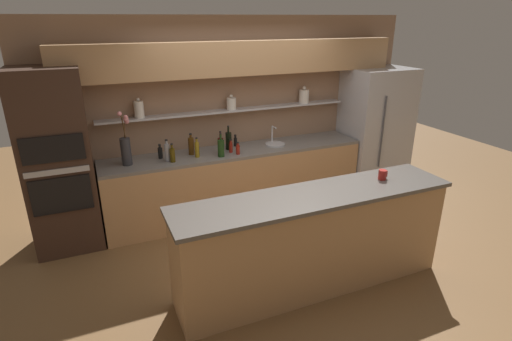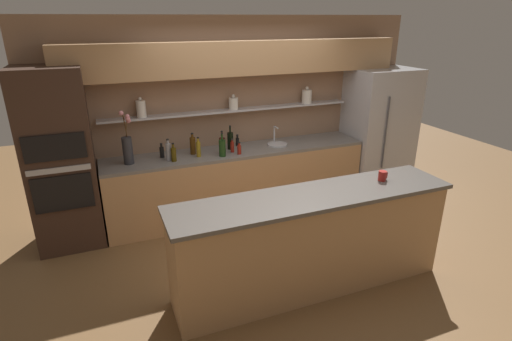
{
  "view_description": "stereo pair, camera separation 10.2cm",
  "coord_description": "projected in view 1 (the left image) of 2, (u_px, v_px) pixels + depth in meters",
  "views": [
    {
      "loc": [
        -1.86,
        -3.5,
        2.57
      ],
      "look_at": [
        -0.22,
        0.32,
        0.97
      ],
      "focal_mm": 28.0,
      "sensor_mm": 36.0,
      "label": 1
    },
    {
      "loc": [
        -1.77,
        -3.54,
        2.57
      ],
      "look_at": [
        -0.22,
        0.32,
        0.97
      ],
      "focal_mm": 28.0,
      "sensor_mm": 36.0,
      "label": 2
    }
  ],
  "objects": [
    {
      "name": "bottle_wine_6",
      "position": [
        221.0,
        148.0,
        5.01
      ],
      "size": [
        0.09,
        0.09,
        0.31
      ],
      "color": "#193814",
      "rests_on": "back_counter_unit"
    },
    {
      "name": "ground_plane",
      "position": [
        284.0,
        255.0,
        4.61
      ],
      "size": [
        12.0,
        12.0,
        0.0
      ],
      "primitive_type": "plane",
      "color": "brown"
    },
    {
      "name": "island_counter",
      "position": [
        313.0,
        241.0,
        3.92
      ],
      "size": [
        2.79,
        0.61,
        1.02
      ],
      "color": "tan",
      "rests_on": "ground_plane"
    },
    {
      "name": "bottle_oil_9",
      "position": [
        172.0,
        155.0,
        4.83
      ],
      "size": [
        0.06,
        0.06,
        0.23
      ],
      "color": "#47380A",
      "rests_on": "back_counter_unit"
    },
    {
      "name": "coffee_mug",
      "position": [
        382.0,
        175.0,
        4.06
      ],
      "size": [
        0.1,
        0.08,
        0.1
      ],
      "color": "maroon",
      "rests_on": "island_counter"
    },
    {
      "name": "bottle_wine_3",
      "position": [
        221.0,
        145.0,
        5.13
      ],
      "size": [
        0.07,
        0.07,
        0.3
      ],
      "color": "#380C0C",
      "rests_on": "back_counter_unit"
    },
    {
      "name": "bottle_sauce_7",
      "position": [
        231.0,
        147.0,
        5.18
      ],
      "size": [
        0.05,
        0.05,
        0.18
      ],
      "color": "maroon",
      "rests_on": "back_counter_unit"
    },
    {
      "name": "bottle_wine_5",
      "position": [
        229.0,
        141.0,
        5.29
      ],
      "size": [
        0.08,
        0.08,
        0.32
      ],
      "color": "black",
      "rests_on": "back_counter_unit"
    },
    {
      "name": "oven_tower",
      "position": [
        58.0,
        163.0,
        4.47
      ],
      "size": [
        0.72,
        0.64,
        2.09
      ],
      "color": "#3D281E",
      "rests_on": "ground_plane"
    },
    {
      "name": "refrigerator",
      "position": [
        375.0,
        131.0,
        6.09
      ],
      "size": [
        0.94,
        0.73,
        1.88
      ],
      "color": "#B7B7BC",
      "rests_on": "ground_plane"
    },
    {
      "name": "bottle_sauce_2",
      "position": [
        238.0,
        149.0,
        5.11
      ],
      "size": [
        0.05,
        0.05,
        0.16
      ],
      "color": "maroon",
      "rests_on": "back_counter_unit"
    },
    {
      "name": "bottle_oil_10",
      "position": [
        197.0,
        149.0,
        4.99
      ],
      "size": [
        0.06,
        0.06,
        0.26
      ],
      "color": "olive",
      "rests_on": "back_counter_unit"
    },
    {
      "name": "bottle_spirit_1",
      "position": [
        167.0,
        152.0,
        4.85
      ],
      "size": [
        0.06,
        0.06,
        0.27
      ],
      "color": "gray",
      "rests_on": "back_counter_unit"
    },
    {
      "name": "back_counter_unit",
      "position": [
        237.0,
        182.0,
        5.47
      ],
      "size": [
        3.5,
        0.62,
        0.92
      ],
      "color": "tan",
      "rests_on": "ground_plane"
    },
    {
      "name": "bottle_spirit_4",
      "position": [
        191.0,
        146.0,
        5.09
      ],
      "size": [
        0.07,
        0.07,
        0.28
      ],
      "color": "#4C2D0C",
      "rests_on": "back_counter_unit"
    },
    {
      "name": "back_wall_unit",
      "position": [
        235.0,
        98.0,
        5.36
      ],
      "size": [
        5.2,
        0.44,
        2.6
      ],
      "color": "#937056",
      "rests_on": "ground_plane"
    },
    {
      "name": "bottle_sauce_8",
      "position": [
        160.0,
        152.0,
        4.96
      ],
      "size": [
        0.06,
        0.06,
        0.18
      ],
      "color": "black",
      "rests_on": "back_counter_unit"
    },
    {
      "name": "bottle_sauce_0",
      "position": [
        235.0,
        141.0,
        5.43
      ],
      "size": [
        0.05,
        0.05,
        0.16
      ],
      "color": "black",
      "rests_on": "back_counter_unit"
    },
    {
      "name": "sink_fixture",
      "position": [
        275.0,
        143.0,
        5.51
      ],
      "size": [
        0.27,
        0.27,
        0.25
      ],
      "color": "#B7B7BC",
      "rests_on": "back_counter_unit"
    },
    {
      "name": "flower_vase",
      "position": [
        126.0,
        147.0,
        4.69
      ],
      "size": [
        0.14,
        0.12,
        0.65
      ],
      "color": "#2D2D33",
      "rests_on": "back_counter_unit"
    }
  ]
}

